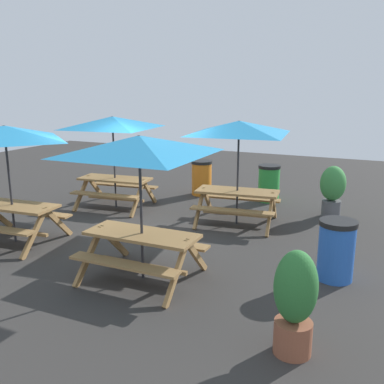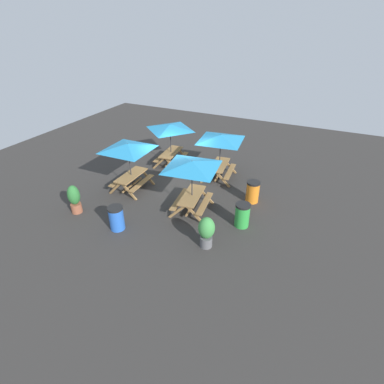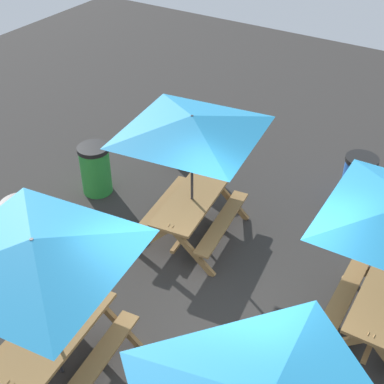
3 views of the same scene
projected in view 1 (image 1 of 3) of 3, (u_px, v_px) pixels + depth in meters
name	position (u px, v px, depth m)	size (l,w,h in m)	color
ground_plane	(135.00, 233.00, 9.02)	(24.00, 24.00, 0.00)	#33302D
picnic_table_0	(239.00, 135.00, 9.19)	(2.80, 2.80, 2.34)	olive
picnic_table_1	(140.00, 156.00, 6.43)	(2.83, 2.83, 2.34)	olive
picnic_table_2	(5.00, 142.00, 8.06)	(2.17, 2.17, 2.34)	olive
picnic_table_3	(113.00, 129.00, 10.51)	(2.81, 2.81, 2.34)	olive
trash_bin_green	(269.00, 183.00, 11.44)	(0.59, 0.59, 0.98)	green
trash_bin_blue	(336.00, 250.00, 6.76)	(0.59, 0.59, 0.98)	blue
trash_bin_orange	(202.00, 178.00, 12.13)	(0.59, 0.59, 0.98)	orange
potted_plant_0	(333.00, 189.00, 10.01)	(0.59, 0.59, 1.22)	#59595B
potted_plant_1	(295.00, 301.00, 4.81)	(0.49, 0.49, 1.26)	#935138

